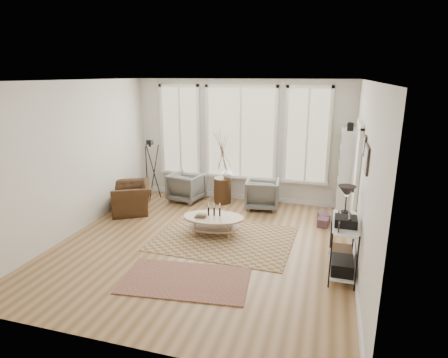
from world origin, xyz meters
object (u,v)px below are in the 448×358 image
(armchair_right, at_px, (262,194))
(coffee_table, at_px, (213,221))
(accent_chair, at_px, (132,198))
(low_shelf, at_px, (343,241))
(armchair_left, at_px, (186,187))
(side_table, at_px, (222,169))
(bookcase, at_px, (346,174))

(armchair_right, bearing_deg, coffee_table, 63.70)
(accent_chair, bearing_deg, coffee_table, 40.56)
(low_shelf, xyz_separation_m, armchair_left, (-3.61, 2.54, -0.17))
(coffee_table, height_order, side_table, side_table)
(bookcase, height_order, accent_chair, bookcase)
(armchair_right, bearing_deg, armchair_left, -7.02)
(side_table, bearing_deg, armchair_right, -6.46)
(bookcase, bearing_deg, low_shelf, -91.28)
(low_shelf, bearing_deg, coffee_table, 161.79)
(armchair_left, distance_m, side_table, 1.02)
(armchair_right, height_order, accent_chair, armchair_right)
(coffee_table, xyz_separation_m, armchair_left, (-1.25, 1.76, 0.06))
(low_shelf, bearing_deg, side_table, 136.00)
(bookcase, xyz_separation_m, armchair_right, (-1.79, -0.00, -0.61))
(low_shelf, distance_m, armchair_right, 3.06)
(coffee_table, relative_size, accent_chair, 1.25)
(armchair_right, distance_m, side_table, 1.11)
(armchair_left, relative_size, accent_chair, 0.77)
(coffee_table, relative_size, armchair_right, 1.64)
(bookcase, distance_m, armchair_right, 1.89)
(low_shelf, xyz_separation_m, side_table, (-2.72, 2.63, 0.32))
(bookcase, relative_size, armchair_left, 2.72)
(bookcase, xyz_separation_m, armchair_left, (-3.67, 0.02, -0.61))
(side_table, bearing_deg, bookcase, -2.22)
(bookcase, distance_m, side_table, 2.78)
(bookcase, height_order, low_shelf, bookcase)
(coffee_table, bearing_deg, low_shelf, -18.21)
(side_table, bearing_deg, coffee_table, -79.06)
(bookcase, distance_m, armchair_left, 3.72)
(coffee_table, xyz_separation_m, side_table, (-0.36, 1.85, 0.54))
(low_shelf, height_order, armchair_left, low_shelf)
(low_shelf, xyz_separation_m, coffee_table, (-2.36, 0.78, -0.22))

